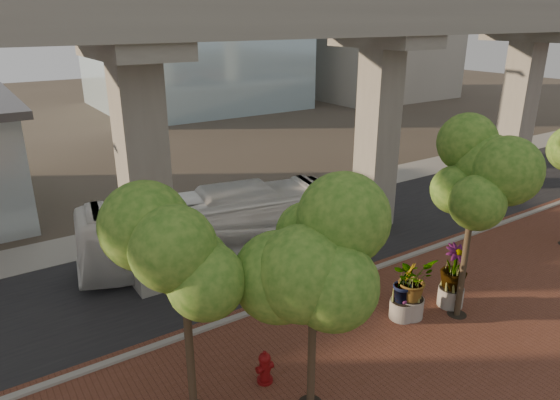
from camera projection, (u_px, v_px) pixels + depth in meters
ground at (302, 267)px, 21.95m from camera, size 160.00×160.00×0.00m
brick_plaza at (451, 366)px, 15.68m from camera, size 70.00×13.00×0.06m
asphalt_road at (277, 250)px, 23.51m from camera, size 90.00×8.00×0.04m
curb_strip at (331, 284)px, 20.36m from camera, size 70.00×0.25×0.16m
far_sidewalk at (224, 214)px, 27.81m from camera, size 90.00×3.00×0.06m
transit_viaduct at (277, 94)px, 21.00m from camera, size 72.00×5.60×12.40m
midrise_block at (377, 4)px, 65.67m from camera, size 18.00×16.00×24.00m
transit_bus at (214, 228)px, 21.99m from camera, size 11.84×4.76×3.22m
parked_car at (498, 151)px, 37.66m from camera, size 5.05×1.98×1.63m
fire_hydrant at (265, 367)px, 14.79m from camera, size 0.53×0.48×1.06m
planter_front at (413, 281)px, 17.75m from camera, size 2.14×2.14×2.35m
planter_right at (454, 270)px, 18.43m from camera, size 2.31×2.31×2.46m
planter_left at (404, 285)px, 17.68m from camera, size 2.01×2.01×2.21m
street_tree_far_west at (183, 258)px, 12.30m from camera, size 3.50×3.50×6.31m
street_tree_near_west at (314, 255)px, 12.50m from camera, size 3.77×3.77×6.42m
street_tree_near_east at (476, 176)px, 16.49m from camera, size 3.87×3.87×7.14m
streetlamp_east at (379, 105)px, 30.85m from camera, size 0.44×1.30×8.97m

